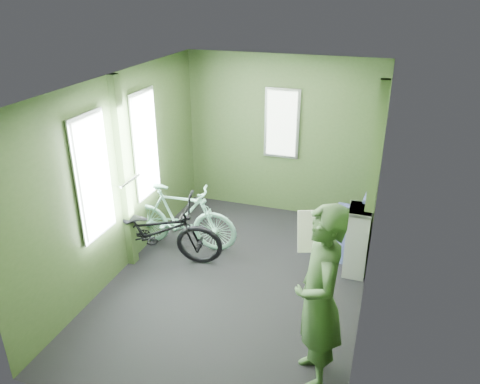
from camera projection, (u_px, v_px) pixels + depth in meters
The scene contains 6 objects.
room at pixel (235, 165), 4.87m from camera, with size 4.00×4.02×2.31m.
bicycle_black at pixel (157, 261), 5.82m from camera, with size 0.58×1.68×0.88m, color black.
bicycle_mint at pixel (182, 247), 6.13m from camera, with size 0.42×1.48×0.89m, color #86D3B5.
passenger at pixel (319, 299), 3.77m from camera, with size 0.59×0.75×1.68m.
waste_box at pixel (357, 241), 5.43m from camera, with size 0.25×0.35×0.85m, color gray.
bench_seat at pixel (351, 230), 6.00m from camera, with size 0.55×0.89×0.90m.
Camera 1 is at (1.45, -4.27, 3.19)m, focal length 35.00 mm.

